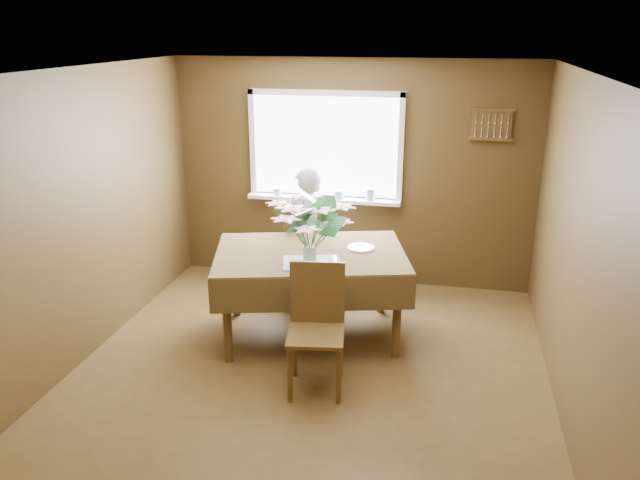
% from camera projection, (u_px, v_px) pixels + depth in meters
% --- Properties ---
extents(floor, '(4.50, 4.50, 0.00)m').
position_uv_depth(floor, '(306.00, 379.00, 5.24)').
color(floor, '#4C371A').
rests_on(floor, ground).
extents(ceiling, '(4.50, 4.50, 0.00)m').
position_uv_depth(ceiling, '(304.00, 72.00, 4.43)').
color(ceiling, white).
rests_on(ceiling, wall_back).
extents(wall_back, '(4.00, 0.00, 4.00)m').
position_uv_depth(wall_back, '(352.00, 174.00, 6.91)').
color(wall_back, brown).
rests_on(wall_back, floor).
extents(wall_front, '(4.00, 0.00, 4.00)m').
position_uv_depth(wall_front, '(188.00, 399.00, 2.75)').
color(wall_front, brown).
rests_on(wall_front, floor).
extents(wall_left, '(0.00, 4.50, 4.50)m').
position_uv_depth(wall_left, '(74.00, 222.00, 5.23)').
color(wall_left, brown).
rests_on(wall_left, floor).
extents(wall_right, '(0.00, 4.50, 4.50)m').
position_uv_depth(wall_right, '(578.00, 257.00, 4.44)').
color(wall_right, brown).
rests_on(wall_right, floor).
extents(window_assembly, '(1.72, 0.20, 1.22)m').
position_uv_depth(window_assembly, '(325.00, 164.00, 6.89)').
color(window_assembly, white).
rests_on(window_assembly, wall_back).
extents(spoon_rack, '(0.44, 0.05, 0.33)m').
position_uv_depth(spoon_rack, '(492.00, 124.00, 6.40)').
color(spoon_rack, brown).
rests_on(spoon_rack, wall_back).
extents(dining_table, '(1.98, 1.59, 0.85)m').
position_uv_depth(dining_table, '(310.00, 263.00, 5.76)').
color(dining_table, brown).
rests_on(dining_table, floor).
extents(chair_far, '(0.62, 0.62, 1.05)m').
position_uv_depth(chair_far, '(302.00, 249.00, 6.62)').
color(chair_far, brown).
rests_on(chair_far, floor).
extents(chair_near, '(0.50, 0.50, 1.04)m').
position_uv_depth(chair_near, '(316.00, 322.00, 5.00)').
color(chair_near, brown).
rests_on(chair_near, floor).
extents(seated_woman, '(0.59, 0.44, 1.47)m').
position_uv_depth(seated_woman, '(308.00, 236.00, 6.51)').
color(seated_woman, white).
rests_on(seated_woman, floor).
extents(flower_bouquet, '(0.63, 0.63, 0.54)m').
position_uv_depth(flower_bouquet, '(310.00, 225.00, 5.35)').
color(flower_bouquet, white).
rests_on(flower_bouquet, dining_table).
extents(side_plate, '(0.25, 0.25, 0.01)m').
position_uv_depth(side_plate, '(361.00, 248.00, 5.81)').
color(side_plate, white).
rests_on(side_plate, dining_table).
extents(table_knife, '(0.07, 0.22, 0.00)m').
position_uv_depth(table_knife, '(335.00, 261.00, 5.49)').
color(table_knife, silver).
rests_on(table_knife, dining_table).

